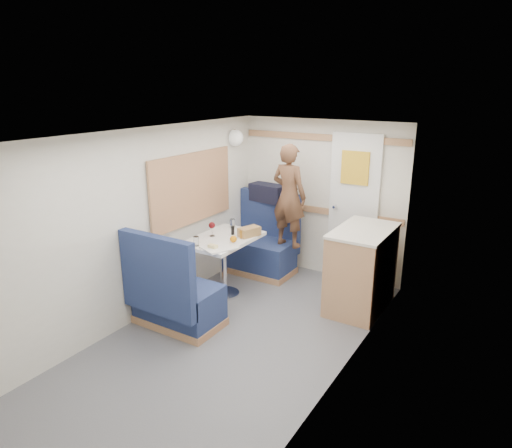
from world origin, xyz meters
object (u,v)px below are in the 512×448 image
Objects in this scene: person at (289,196)px; orange_fruit at (233,239)px; beer_glass at (242,234)px; tumbler_left at (196,241)px; tray at (220,248)px; wine_glass at (212,226)px; duffel_bag at (268,193)px; bench_near at (174,300)px; dinette_table at (223,250)px; dome_light at (235,138)px; galley_counter at (361,268)px; cheese_block at (213,246)px; pepper_grinder at (233,230)px; bread_loaf at (249,232)px; bench_far at (262,250)px; tumbler_mid at (232,223)px.

person is 16.56× the size of orange_fruit.
orange_fruit is 0.81× the size of beer_glass.
tray is at bearing 13.82° from tumbler_left.
orange_fruit is at bearing 39.43° from tumbler_left.
tray is 0.45m from wine_glass.
duffel_bag reaches higher than orange_fruit.
bench_near reaches higher than tumbler_left.
orange_fruit is (0.22, -0.12, 0.21)m from dinette_table.
dinette_table is 0.30m from beer_glass.
dinette_table is 5.48× the size of wine_glass.
dome_light is 2.08× the size of beer_glass.
galley_counter is 1.38m from beer_glass.
duffel_bag is at bearing 93.20° from dinette_table.
orange_fruit reaches higher than tray.
wine_glass is at bearing -87.61° from duffel_bag.
dome_light is at bearing 116.22° from tray.
cheese_block is at bearing -123.40° from tray.
person reaches higher than duffel_bag.
tumbler_left is at bearing -103.29° from dinette_table.
person is 12.27× the size of tumbler_left.
orange_fruit is (0.61, -0.97, -0.97)m from dome_light.
pepper_grinder is at bearing 44.60° from wine_glass.
person reaches higher than orange_fruit.
orange_fruit is at bearing -90.00° from bread_loaf.
pepper_grinder is (0.09, -0.97, -0.24)m from duffel_bag.
person is 0.84m from pepper_grinder.
bread_loaf is at bearing 80.46° from person.
tray is 0.42m from beer_glass.
duffel_bag is 4.61× the size of pepper_grinder.
duffel_bag is (-1.53, 0.57, 0.55)m from galley_counter.
dinette_table is at bearing -137.09° from bread_loaf.
galley_counter reaches higher than tumbler_left.
tumbler_left is at bearing -120.36° from beer_glass.
beer_glass is at bearing -15.73° from pepper_grinder.
galley_counter is 5.48× the size of wine_glass.
bread_loaf is (0.61, -0.64, -0.98)m from dome_light.
dome_light is 1.36m from beer_glass.
orange_fruit is (0.23, -0.98, 0.48)m from bench_far.
wine_glass is at bearing -135.40° from pepper_grinder.
bread_loaf is (0.09, 0.58, 0.02)m from cheese_block.
bench_near is at bearing -79.74° from tumbler_left.
cheese_block is at bearing -69.93° from dinette_table.
person reaches higher than galley_counter.
duffel_bag is 1.51m from tumbler_left.
galley_counter is 2.59× the size of tray.
tumbler_mid is at bearing 47.38° from person.
galley_counter is 8.55× the size of tumbler_mid.
bench_far is 0.69m from tumbler_mid.
bench_far reaches higher than orange_fruit.
galley_counter is 9.58× the size of beer_glass.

